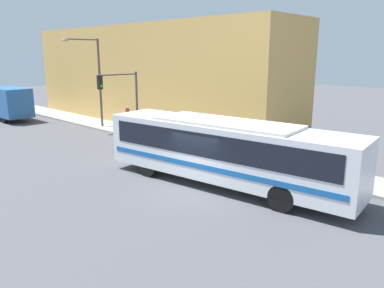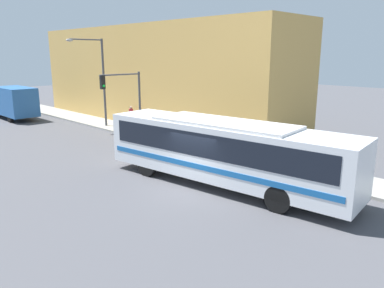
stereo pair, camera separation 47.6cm
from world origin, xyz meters
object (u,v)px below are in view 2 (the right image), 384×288
Objects in this scene: traffic_light_pole at (125,92)px; delivery_truck at (13,102)px; city_bus at (223,149)px; pedestrian_near_corner at (131,117)px; fire_hydrant at (197,143)px; street_lamp at (99,74)px; parking_meter at (159,128)px.

delivery_truck is at bearing 99.74° from traffic_light_pole.
pedestrian_near_corner is (5.00, 13.92, -0.75)m from city_bus.
street_lamp is (-0.20, 10.80, 3.83)m from fire_hydrant.
city_bus is 6.57m from fire_hydrant.
street_lamp reaches higher than delivery_truck.
city_bus is at bearing -125.41° from fire_hydrant.
pedestrian_near_corner is at bearing 48.94° from traffic_light_pole.
city_bus is 7.09× the size of pedestrian_near_corner.
street_lamp reaches higher than traffic_light_pole.
delivery_truck is 12.75m from pedestrian_near_corner.
fire_hydrant is at bearing -98.30° from pedestrian_near_corner.
delivery_truck reaches higher than fire_hydrant.
delivery_truck is at bearing 112.19° from pedestrian_near_corner.
pedestrian_near_corner is (4.81, -11.79, -0.59)m from delivery_truck.
fire_hydrant is 0.11× the size of street_lamp.
traffic_light_pole is (2.48, -14.46, 1.69)m from delivery_truck.
delivery_truck is at bearing 101.97° from parking_meter.
delivery_truck reaches higher than parking_meter.
city_bus is 10.44× the size of parking_meter.
city_bus is 2.70× the size of traffic_light_pole.
parking_meter is (1.06, -2.26, -2.37)m from traffic_light_pole.
city_bus reaches higher than pedestrian_near_corner.
traffic_light_pole is at bearing -100.20° from street_lamp.
parking_meter is 0.17× the size of street_lamp.
parking_meter is 5.09m from pedestrian_near_corner.
fire_hydrant is 0.44× the size of pedestrian_near_corner.
street_lamp reaches higher than pedestrian_near_corner.
fire_hydrant is (3.55, -20.45, -1.10)m from delivery_truck.
parking_meter is (3.74, 8.99, -0.82)m from city_bus.
pedestrian_near_corner is (1.26, 4.93, 0.08)m from parking_meter.
pedestrian_near_corner is (2.33, 2.67, -2.29)m from traffic_light_pole.
street_lamp reaches higher than city_bus.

